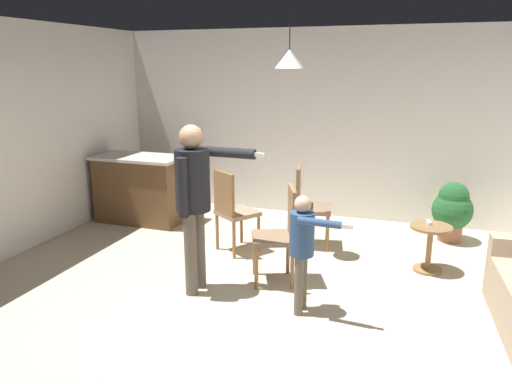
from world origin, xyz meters
TOP-DOWN VIEW (x-y plane):
  - ground at (0.00, 0.00)m, footprint 7.68×7.68m
  - wall_back at (0.00, 3.20)m, footprint 6.40×0.10m
  - kitchen_counter at (-2.45, 2.01)m, footprint 1.26×0.66m
  - side_table_by_couch at (1.46, 1.50)m, footprint 0.44×0.44m
  - person_adult at (-0.71, 0.24)m, footprint 0.83×0.48m
  - person_child at (0.38, 0.16)m, footprint 0.57×0.34m
  - dining_chair_by_counter at (0.03, 1.83)m, footprint 0.49×0.49m
  - dining_chair_near_wall at (0.00, 0.72)m, footprint 0.55×0.55m
  - dining_chair_centre_back at (-0.76, 1.32)m, footprint 0.58×0.58m
  - potted_plant_corner at (1.73, 2.59)m, footprint 0.50×0.50m
  - spare_remote_on_table at (1.44, 1.55)m, footprint 0.07×0.13m
  - ceiling_light_pendant at (-0.13, 1.45)m, footprint 0.32×0.32m

SIDE VIEW (x-z plane):
  - ground at x=0.00m, z-range 0.00..0.00m
  - side_table_by_couch at x=1.46m, z-range 0.07..0.59m
  - potted_plant_corner at x=1.73m, z-range 0.04..0.81m
  - kitchen_counter at x=-2.45m, z-range 0.00..0.95m
  - spare_remote_on_table at x=1.44m, z-range 0.52..0.56m
  - dining_chair_by_counter at x=0.03m, z-range 0.05..1.05m
  - dining_chair_near_wall at x=0.00m, z-range 0.05..1.05m
  - dining_chair_centre_back at x=-0.76m, z-range 0.05..1.05m
  - person_child at x=0.38m, z-range 0.13..1.23m
  - person_adult at x=-0.71m, z-range 0.20..1.86m
  - wall_back at x=0.00m, z-range 0.00..2.70m
  - ceiling_light_pendant at x=-0.13m, z-range 1.98..2.53m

